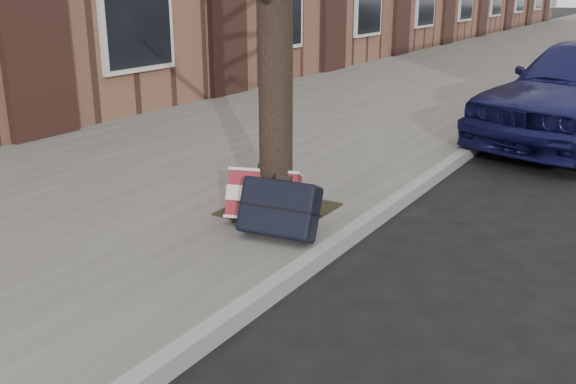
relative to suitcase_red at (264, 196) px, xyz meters
The scene contains 5 objects.
ground 2.17m from the suitcase_red, 24.43° to the right, with size 120.00×120.00×0.00m, color black.
near_sidewalk 14.23m from the suitcase_red, 97.08° to the left, with size 5.00×70.00×0.12m, color gray.
dirt_patch 0.39m from the suitcase_red, 99.59° to the left, with size 0.85×0.85×0.01m, color black.
suitcase_red is the anchor object (origin of this frame).
suitcase_navy 0.37m from the suitcase_red, 36.64° to the right, with size 0.63×0.20×0.45m, color black.
Camera 1 is at (0.92, -3.32, 2.04)m, focal length 40.00 mm.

